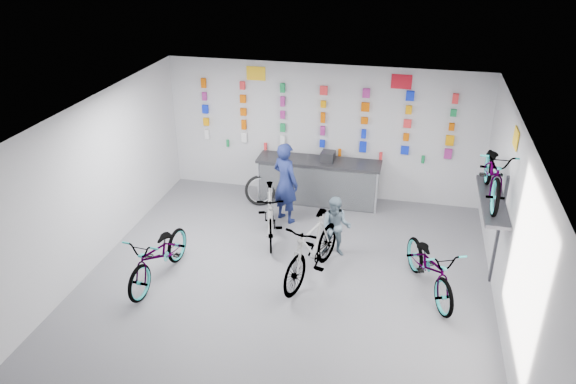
% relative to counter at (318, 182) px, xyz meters
% --- Properties ---
extents(floor, '(8.00, 8.00, 0.00)m').
position_rel_counter_xyz_m(floor, '(0.00, -3.54, -0.49)').
color(floor, '#55555A').
rests_on(floor, ground).
extents(ceiling, '(8.00, 8.00, 0.00)m').
position_rel_counter_xyz_m(ceiling, '(0.00, -3.54, 2.51)').
color(ceiling, white).
rests_on(ceiling, wall_back).
extents(wall_back, '(7.00, 0.00, 7.00)m').
position_rel_counter_xyz_m(wall_back, '(0.00, 0.46, 1.01)').
color(wall_back, silver).
rests_on(wall_back, floor).
extents(wall_left, '(0.00, 8.00, 8.00)m').
position_rel_counter_xyz_m(wall_left, '(-3.50, -3.54, 1.01)').
color(wall_left, silver).
rests_on(wall_left, floor).
extents(wall_right, '(0.00, 8.00, 8.00)m').
position_rel_counter_xyz_m(wall_right, '(3.50, -3.54, 1.01)').
color(wall_right, silver).
rests_on(wall_right, floor).
extents(counter, '(2.70, 0.66, 1.00)m').
position_rel_counter_xyz_m(counter, '(0.00, 0.00, 0.00)').
color(counter, black).
rests_on(counter, floor).
extents(merch_wall, '(5.55, 0.08, 1.56)m').
position_rel_counter_xyz_m(merch_wall, '(0.13, 0.39, 1.30)').
color(merch_wall, silver).
rests_on(merch_wall, wall_back).
extents(wall_bracket, '(0.39, 1.90, 2.00)m').
position_rel_counter_xyz_m(wall_bracket, '(3.33, -2.34, 0.98)').
color(wall_bracket, '#333338').
rests_on(wall_bracket, wall_right).
extents(sign_left, '(0.42, 0.02, 0.30)m').
position_rel_counter_xyz_m(sign_left, '(-1.50, 0.44, 2.23)').
color(sign_left, yellow).
rests_on(sign_left, wall_back).
extents(sign_right, '(0.42, 0.02, 0.30)m').
position_rel_counter_xyz_m(sign_right, '(1.60, 0.44, 2.23)').
color(sign_right, red).
rests_on(sign_right, wall_back).
extents(sign_side, '(0.02, 0.40, 0.30)m').
position_rel_counter_xyz_m(sign_side, '(3.48, -2.34, 2.16)').
color(sign_side, yellow).
rests_on(sign_side, wall_right).
extents(bike_left, '(0.85, 1.96, 1.00)m').
position_rel_counter_xyz_m(bike_left, '(-2.15, -3.59, 0.01)').
color(bike_left, gray).
rests_on(bike_left, floor).
extents(bike_center, '(1.11, 2.05, 1.19)m').
position_rel_counter_xyz_m(bike_center, '(0.41, -2.95, 0.11)').
color(bike_center, gray).
rests_on(bike_center, floor).
extents(bike_right, '(1.34, 2.02, 1.00)m').
position_rel_counter_xyz_m(bike_right, '(2.42, -2.91, 0.02)').
color(bike_right, gray).
rests_on(bike_right, floor).
extents(bike_service, '(0.94, 1.84, 1.06)m').
position_rel_counter_xyz_m(bike_service, '(-0.64, -1.76, 0.05)').
color(bike_service, gray).
rests_on(bike_service, floor).
extents(bike_wall, '(0.63, 1.80, 0.95)m').
position_rel_counter_xyz_m(bike_wall, '(3.25, -2.34, 1.57)').
color(bike_wall, gray).
rests_on(bike_wall, wall_bracket).
extents(clerk, '(0.75, 0.68, 1.72)m').
position_rel_counter_xyz_m(clerk, '(-0.52, -0.97, 0.37)').
color(clerk, '#151E4E').
rests_on(clerk, floor).
extents(customer, '(0.57, 0.45, 1.18)m').
position_rel_counter_xyz_m(customer, '(0.70, -2.10, 0.10)').
color(customer, slate).
rests_on(customer, floor).
extents(spare_wheel, '(0.73, 0.47, 0.66)m').
position_rel_counter_xyz_m(spare_wheel, '(-1.24, -0.37, -0.17)').
color(spare_wheel, black).
rests_on(spare_wheel, floor).
extents(register, '(0.31, 0.32, 0.22)m').
position_rel_counter_xyz_m(register, '(0.19, 0.01, 0.62)').
color(register, black).
rests_on(register, counter).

